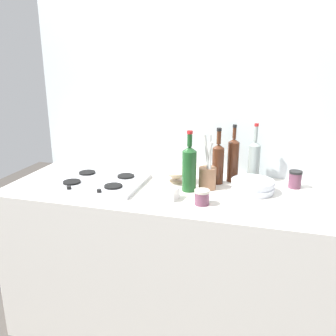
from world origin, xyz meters
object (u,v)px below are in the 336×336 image
at_px(stovetop_hob, 100,182).
at_px(butter_dish, 164,193).
at_px(wine_bottle_rightmost, 218,162).
at_px(condiment_jar_front, 295,179).
at_px(wine_bottle_leftmost, 233,159).
at_px(mixing_bowl, 176,176).
at_px(wine_bottle_mid_left, 189,168).
at_px(wine_bottle_mid_right, 254,160).
at_px(utensil_crock, 208,176).
at_px(condiment_jar_rear, 202,197).
at_px(plate_stack, 253,186).

xyz_separation_m(stovetop_hob, butter_dish, (0.42, -0.11, 0.02)).
height_order(wine_bottle_rightmost, condiment_jar_front, wine_bottle_rightmost).
bearing_deg(wine_bottle_leftmost, mixing_bowl, -160.87).
distance_m(wine_bottle_mid_left, butter_dish, 0.20).
relative_size(wine_bottle_mid_left, wine_bottle_mid_right, 0.96).
xyz_separation_m(stovetop_hob, wine_bottle_leftmost, (0.73, 0.26, 0.12)).
bearing_deg(wine_bottle_mid_left, wine_bottle_mid_right, 37.39).
distance_m(wine_bottle_rightmost, mixing_bowl, 0.25).
distance_m(mixing_bowl, condiment_jar_front, 0.66).
distance_m(wine_bottle_mid_right, utensil_crock, 0.31).
bearing_deg(stovetop_hob, condiment_jar_rear, -12.92).
relative_size(wine_bottle_leftmost, wine_bottle_rightmost, 1.04).
height_order(wine_bottle_mid_right, condiment_jar_rear, wine_bottle_mid_right).
bearing_deg(stovetop_hob, wine_bottle_leftmost, 19.49).
relative_size(stovetop_hob, condiment_jar_rear, 6.62).
height_order(wine_bottle_leftmost, wine_bottle_mid_right, wine_bottle_mid_right).
bearing_deg(plate_stack, stovetop_hob, -173.28).
xyz_separation_m(mixing_bowl, condiment_jar_front, (0.66, 0.08, 0.01)).
xyz_separation_m(wine_bottle_mid_left, wine_bottle_mid_right, (0.33, 0.25, -0.00)).
bearing_deg(condiment_jar_front, wine_bottle_mid_left, -160.11).
relative_size(mixing_bowl, butter_dish, 1.31).
relative_size(stovetop_hob, plate_stack, 2.16).
xyz_separation_m(wine_bottle_mid_left, condiment_jar_front, (0.56, 0.20, -0.08)).
xyz_separation_m(wine_bottle_mid_left, mixing_bowl, (-0.10, 0.12, -0.09)).
distance_m(wine_bottle_rightmost, condiment_jar_front, 0.43).
distance_m(wine_bottle_leftmost, wine_bottle_mid_left, 0.31).
bearing_deg(stovetop_hob, plate_stack, 6.72).
relative_size(utensil_crock, condiment_jar_front, 3.13).
bearing_deg(plate_stack, butter_dish, -153.96).
bearing_deg(butter_dish, utensil_crock, 46.66).
height_order(wine_bottle_mid_left, utensil_crock, wine_bottle_mid_left).
xyz_separation_m(stovetop_hob, mixing_bowl, (0.41, 0.15, 0.03)).
bearing_deg(wine_bottle_rightmost, mixing_bowl, -168.76).
bearing_deg(wine_bottle_rightmost, condiment_jar_front, 5.05).
bearing_deg(condiment_jar_rear, stovetop_hob, 167.08).
bearing_deg(wine_bottle_rightmost, plate_stack, -24.96).
bearing_deg(plate_stack, wine_bottle_leftmost, 128.66).
bearing_deg(wine_bottle_rightmost, wine_bottle_mid_left, -128.62).
bearing_deg(butter_dish, stovetop_hob, 165.21).
height_order(utensil_crock, condiment_jar_rear, utensil_crock).
distance_m(stovetop_hob, utensil_crock, 0.62).
xyz_separation_m(wine_bottle_mid_right, condiment_jar_front, (0.23, -0.05, -0.08)).
bearing_deg(wine_bottle_mid_left, wine_bottle_leftmost, 47.11).
height_order(wine_bottle_mid_left, mixing_bowl, wine_bottle_mid_left).
relative_size(plate_stack, mixing_bowl, 1.29).
distance_m(wine_bottle_leftmost, wine_bottle_mid_right, 0.12).
bearing_deg(condiment_jar_front, utensil_crock, -162.80).
bearing_deg(condiment_jar_front, wine_bottle_mid_right, 168.01).
relative_size(butter_dish, utensil_crock, 0.45).
height_order(condiment_jar_front, condiment_jar_rear, condiment_jar_front).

